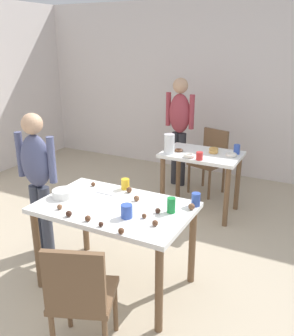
{
  "coord_description": "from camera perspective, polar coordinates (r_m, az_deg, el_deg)",
  "views": [
    {
      "loc": [
        1.51,
        -2.31,
        2.02
      ],
      "look_at": [
        0.05,
        0.52,
        0.9
      ],
      "focal_mm": 39.07,
      "sensor_mm": 36.0,
      "label": 1
    }
  ],
  "objects": [
    {
      "name": "ground_plane",
      "position": [
        3.42,
        -4.96,
        -16.94
      ],
      "size": [
        6.4,
        6.4,
        0.0
      ],
      "primitive_type": "plane",
      "color": "tan"
    },
    {
      "name": "wall_back",
      "position": [
        5.75,
        12.12,
        11.77
      ],
      "size": [
        6.4,
        0.1,
        2.6
      ],
      "primitive_type": "cube",
      "color": "silver",
      "rests_on": "ground_plane"
    },
    {
      "name": "donut_far_0",
      "position": [
        4.2,
        6.58,
        1.94
      ],
      "size": [
        0.13,
        0.13,
        0.04
      ],
      "primitive_type": "torus",
      "color": "white",
      "rests_on": "dining_table_far"
    },
    {
      "name": "pitcher_far",
      "position": [
        4.3,
        3.49,
        3.79
      ],
      "size": [
        0.12,
        0.12,
        0.23
      ],
      "primitive_type": "cylinder",
      "color": "white",
      "rests_on": "dining_table_far"
    },
    {
      "name": "person_adult_far",
      "position": [
        5.17,
        5.08,
        7.07
      ],
      "size": [
        0.46,
        0.25,
        1.54
      ],
      "color": "#28282D",
      "rests_on": "ground_plane"
    },
    {
      "name": "donut_far_4",
      "position": [
        4.4,
        10.33,
        2.5
      ],
      "size": [
        0.11,
        0.11,
        0.03
      ],
      "primitive_type": "torus",
      "color": "gold",
      "rests_on": "dining_table_far"
    },
    {
      "name": "dining_table_near",
      "position": [
        3.03,
        -5.06,
        -7.52
      ],
      "size": [
        1.25,
        0.78,
        0.75
      ],
      "color": "white",
      "rests_on": "ground_plane"
    },
    {
      "name": "fork_near",
      "position": [
        3.21,
        -6.7,
        -3.98
      ],
      "size": [
        0.17,
        0.02,
        0.01
      ],
      "primitive_type": "cube",
      "color": "silver",
      "rests_on": "dining_table_near"
    },
    {
      "name": "cup_far_1",
      "position": [
        4.11,
        8.18,
        1.86
      ],
      "size": [
        0.08,
        0.08,
        0.09
      ],
      "primitive_type": "cylinder",
      "color": "red",
      "rests_on": "dining_table_far"
    },
    {
      "name": "chair_far_table",
      "position": [
        5.09,
        9.88,
        1.66
      ],
      "size": [
        0.5,
        0.5,
        0.87
      ],
      "color": "brown",
      "rests_on": "ground_plane"
    },
    {
      "name": "cake_ball_5",
      "position": [
        2.92,
        6.97,
        -5.98
      ],
      "size": [
        0.05,
        0.05,
        0.05
      ],
      "primitive_type": "sphere",
      "color": "brown",
      "rests_on": "dining_table_near"
    },
    {
      "name": "cake_ball_6",
      "position": [
        2.85,
        -12.11,
        -6.99
      ],
      "size": [
        0.05,
        0.05,
        0.05
      ],
      "primitive_type": "sphere",
      "color": "#3D2319",
      "rests_on": "dining_table_near"
    },
    {
      "name": "soda_can",
      "position": [
        2.84,
        3.8,
        -5.81
      ],
      "size": [
        0.07,
        0.07,
        0.12
      ],
      "primitive_type": "cylinder",
      "color": "#198438",
      "rests_on": "dining_table_near"
    },
    {
      "name": "chair_near_table",
      "position": [
        2.48,
        -10.36,
        -18.81
      ],
      "size": [
        0.52,
        0.52,
        0.87
      ],
      "color": "brown",
      "rests_on": "ground_plane"
    },
    {
      "name": "cake_ball_1",
      "position": [
        3.21,
        -2.81,
        -3.42
      ],
      "size": [
        0.05,
        0.05,
        0.05
      ],
      "primitive_type": "sphere",
      "color": "brown",
      "rests_on": "dining_table_near"
    },
    {
      "name": "cake_ball_9",
      "position": [
        3.05,
        -1.64,
        -4.74
      ],
      "size": [
        0.05,
        0.05,
        0.05
      ],
      "primitive_type": "sphere",
      "color": "brown",
      "rests_on": "dining_table_near"
    },
    {
      "name": "cake_ball_10",
      "position": [
        2.66,
        1.27,
        -8.58
      ],
      "size": [
        0.04,
        0.04,
        0.04
      ],
      "primitive_type": "sphere",
      "color": "brown",
      "rests_on": "dining_table_near"
    },
    {
      "name": "cup_near_1",
      "position": [
        2.98,
        7.63,
        -4.88
      ],
      "size": [
        0.07,
        0.07,
        0.11
      ],
      "primitive_type": "cylinder",
      "color": "#3351B2",
      "rests_on": "dining_table_near"
    },
    {
      "name": "cake_ball_11",
      "position": [
        2.57,
        -4.06,
        -9.75
      ],
      "size": [
        0.04,
        0.04,
        0.04
      ],
      "primitive_type": "sphere",
      "color": "brown",
      "rests_on": "dining_table_near"
    },
    {
      "name": "dining_table_far",
      "position": [
        4.43,
        8.48,
        0.63
      ],
      "size": [
        0.91,
        0.62,
        0.75
      ],
      "color": "white",
      "rests_on": "ground_plane"
    },
    {
      "name": "cake_ball_0",
      "position": [
        2.76,
        -9.23,
        -7.77
      ],
      "size": [
        0.05,
        0.05,
        0.05
      ],
      "primitive_type": "sphere",
      "color": "brown",
      "rests_on": "dining_table_near"
    },
    {
      "name": "cake_ball_2",
      "position": [
        2.98,
        -13.47,
        -5.92
      ],
      "size": [
        0.04,
        0.04,
        0.04
      ],
      "primitive_type": "sphere",
      "color": "brown",
      "rests_on": "dining_table_near"
    },
    {
      "name": "cup_far_0",
      "position": [
        4.42,
        13.84,
        2.85
      ],
      "size": [
        0.07,
        0.07,
        0.11
      ],
      "primitive_type": "cylinder",
      "color": "#3351B2",
      "rests_on": "dining_table_far"
    },
    {
      "name": "cup_near_0",
      "position": [
        2.77,
        -3.19,
        -6.74
      ],
      "size": [
        0.09,
        0.09,
        0.1
      ],
      "primitive_type": "cylinder",
      "color": "#3351B2",
      "rests_on": "dining_table_near"
    },
    {
      "name": "donut_far_1",
      "position": [
        4.32,
        13.02,
        2.05
      ],
      "size": [
        0.13,
        0.13,
        0.04
      ],
      "primitive_type": "torus",
      "color": "white",
      "rests_on": "dining_table_far"
    },
    {
      "name": "person_girl_near",
      "position": [
        3.55,
        -16.74,
        -0.92
      ],
      "size": [
        0.45,
        0.2,
        1.41
      ],
      "color": "#383D4C",
      "rests_on": "ground_plane"
    },
    {
      "name": "cup_near_2",
      "position": [
        3.28,
        -3.4,
        -2.5
      ],
      "size": [
        0.07,
        0.07,
        0.1
      ],
      "primitive_type": "cylinder",
      "color": "yellow",
      "rests_on": "dining_table_near"
    },
    {
      "name": "donut_far_3",
      "position": [
        4.45,
        3.39,
        2.98
      ],
      "size": [
        0.11,
        0.11,
        0.03
      ],
      "primitive_type": "torus",
      "color": "gold",
      "rests_on": "dining_table_far"
    },
    {
      "name": "donut_far_5",
      "position": [
        4.41,
        4.98,
        2.77
      ],
      "size": [
        0.1,
        0.1,
        0.03
      ],
      "primitive_type": "torus",
      "color": "brown",
      "rests_on": "dining_table_far"
    },
    {
      "name": "cake_ball_3",
      "position": [
        2.77,
        -0.44,
        -7.48
      ],
      "size": [
        0.04,
        0.04,
        0.04
      ],
      "primitive_type": "sphere",
      "color": "brown",
      "rests_on": "dining_table_near"
    },
    {
      "name": "donut_far_2",
      "position": [
        4.51,
        10.36,
        2.93
      ],
      "size": [
        0.11,
        0.11,
        0.03
      ],
      "primitive_type": "torus",
      "color": "gold",
      "rests_on": "dining_table_far"
    },
    {
      "name": "cake_ball_8",
      "position": [
        3.38,
        -8.39,
        -2.51
      ],
      "size": [
        0.04,
        0.04,
        0.04
      ],
      "primitive_type": "sphere",
      "color": "brown",
      "rests_on": "dining_table_near"
    },
    {
      "name": "cake_ball_4",
      "position": [
        2.67,
        -7.2,
        -8.69
      ],
      "size": [
        0.04,
        0.04,
        0.04
      ],
      "primitive_type": "sphere",
      "color": "#3D2319",
      "rests_on": "dining_table_near"
    },
    {
      "name": "mixing_bowl",
      "position": [
        3.19,
        -12.89,
        -3.9
      ],
      "size": [
        0.19,
        0.19,
        0.07
      ],
      "primitive_type": "cylinder",
      "color": "white",
      "rests_on": "dining_table_near"
    },
    {
      "name": "cake_ball_7",
      "position": [
        2.85,
        1.75,
        -6.64
      ],
      "size": [
        0.04,
        0.04,
        0.04
      ],
      "primitive_type": "sphere",
      "color": "#3D2319",
      "rests_on": "dining_table_near"
    }
  ]
}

